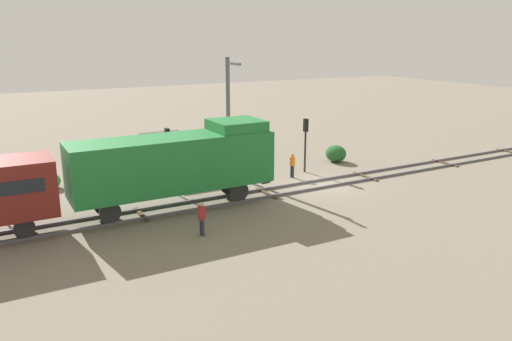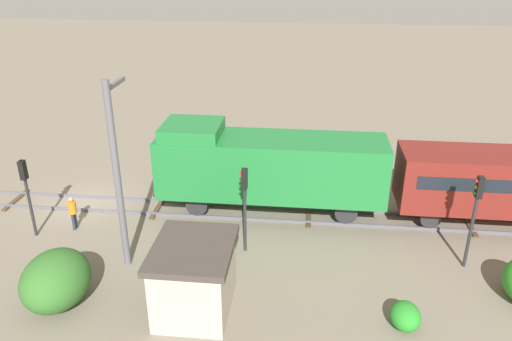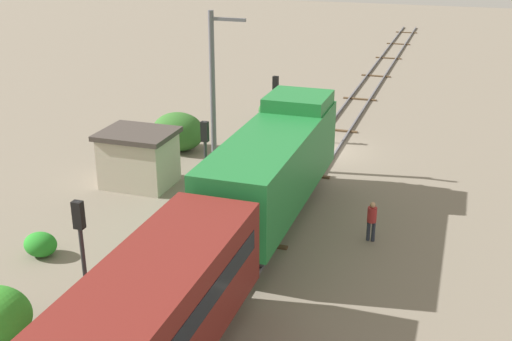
{
  "view_description": "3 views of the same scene",
  "coord_description": "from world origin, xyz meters",
  "px_view_note": "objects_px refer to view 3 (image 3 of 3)",
  "views": [
    {
      "loc": [
        -25.24,
        18.71,
        9.33
      ],
      "look_at": [
        -1.29,
        5.42,
        1.99
      ],
      "focal_mm": 35.0,
      "sensor_mm": 36.0,
      "label": 1
    },
    {
      "loc": [
        22.3,
        11.55,
        12.51
      ],
      "look_at": [
        0.81,
        9.19,
        2.8
      ],
      "focal_mm": 35.0,
      "sensor_mm": 36.0,
      "label": 2
    },
    {
      "loc": [
        -7.13,
        33.55,
        12.12
      ],
      "look_at": [
        0.99,
        9.14,
        2.09
      ],
      "focal_mm": 45.0,
      "sensor_mm": 36.0,
      "label": 3
    }
  ],
  "objects_px": {
    "traffic_signal_mid": "(205,148)",
    "relay_hut": "(139,158)",
    "traffic_signal_near": "(275,96)",
    "worker_by_signal": "(372,218)",
    "traffic_signal_far": "(81,239)",
    "catenary_mast": "(214,87)",
    "locomotive": "(275,162)",
    "worker_near_track": "(281,133)"
  },
  "relations": [
    {
      "from": "traffic_signal_near",
      "to": "worker_near_track",
      "type": "distance_m",
      "value": 2.46
    },
    {
      "from": "worker_near_track",
      "to": "locomotive",
      "type": "bearing_deg",
      "value": 158.08
    },
    {
      "from": "traffic_signal_mid",
      "to": "traffic_signal_far",
      "type": "bearing_deg",
      "value": 88.79
    },
    {
      "from": "traffic_signal_mid",
      "to": "worker_near_track",
      "type": "bearing_deg",
      "value": -96.75
    },
    {
      "from": "traffic_signal_mid",
      "to": "locomotive",
      "type": "bearing_deg",
      "value": 168.69
    },
    {
      "from": "locomotive",
      "to": "relay_hut",
      "type": "distance_m",
      "value": 7.89
    },
    {
      "from": "traffic_signal_far",
      "to": "catenary_mast",
      "type": "bearing_deg",
      "value": -84.68
    },
    {
      "from": "catenary_mast",
      "to": "locomotive",
      "type": "bearing_deg",
      "value": 131.54
    },
    {
      "from": "traffic_signal_near",
      "to": "traffic_signal_far",
      "type": "bearing_deg",
      "value": 88.83
    },
    {
      "from": "worker_by_signal",
      "to": "catenary_mast",
      "type": "distance_m",
      "value": 11.39
    },
    {
      "from": "traffic_signal_near",
      "to": "worker_near_track",
      "type": "height_order",
      "value": "traffic_signal_near"
    },
    {
      "from": "traffic_signal_mid",
      "to": "traffic_signal_far",
      "type": "xyz_separation_m",
      "value": [
        0.2,
        9.48,
        0.14
      ]
    },
    {
      "from": "locomotive",
      "to": "worker_by_signal",
      "type": "xyz_separation_m",
      "value": [
        -4.2,
        0.37,
        -1.78
      ]
    },
    {
      "from": "traffic_signal_near",
      "to": "worker_by_signal",
      "type": "distance_m",
      "value": 13.44
    },
    {
      "from": "traffic_signal_mid",
      "to": "catenary_mast",
      "type": "relative_size",
      "value": 0.5
    },
    {
      "from": "traffic_signal_far",
      "to": "worker_by_signal",
      "type": "height_order",
      "value": "traffic_signal_far"
    },
    {
      "from": "traffic_signal_mid",
      "to": "traffic_signal_near",
      "type": "bearing_deg",
      "value": -91.14
    },
    {
      "from": "traffic_signal_far",
      "to": "relay_hut",
      "type": "distance_m",
      "value": 11.61
    },
    {
      "from": "traffic_signal_far",
      "to": "worker_near_track",
      "type": "distance_m",
      "value": 18.07
    },
    {
      "from": "traffic_signal_mid",
      "to": "catenary_mast",
      "type": "distance_m",
      "value": 5.34
    },
    {
      "from": "worker_near_track",
      "to": "worker_by_signal",
      "type": "distance_m",
      "value": 11.57
    },
    {
      "from": "traffic_signal_far",
      "to": "worker_near_track",
      "type": "height_order",
      "value": "traffic_signal_far"
    },
    {
      "from": "traffic_signal_far",
      "to": "catenary_mast",
      "type": "xyz_separation_m",
      "value": [
        1.34,
        -14.38,
        1.36
      ]
    },
    {
      "from": "traffic_signal_mid",
      "to": "relay_hut",
      "type": "xyz_separation_m",
      "value": [
        4.1,
        -1.34,
        -1.4
      ]
    },
    {
      "from": "relay_hut",
      "to": "catenary_mast",
      "type": "bearing_deg",
      "value": -125.8
    },
    {
      "from": "traffic_signal_near",
      "to": "worker_near_track",
      "type": "relative_size",
      "value": 2.26
    },
    {
      "from": "worker_by_signal",
      "to": "relay_hut",
      "type": "bearing_deg",
      "value": 141.45
    },
    {
      "from": "traffic_signal_far",
      "to": "worker_near_track",
      "type": "xyz_separation_m",
      "value": [
        -1.2,
        -17.93,
        -1.93
      ]
    },
    {
      "from": "worker_near_track",
      "to": "relay_hut",
      "type": "xyz_separation_m",
      "value": [
        5.1,
        7.1,
        0.4
      ]
    },
    {
      "from": "traffic_signal_mid",
      "to": "traffic_signal_far",
      "type": "relative_size",
      "value": 0.95
    },
    {
      "from": "catenary_mast",
      "to": "relay_hut",
      "type": "distance_m",
      "value": 5.25
    },
    {
      "from": "worker_near_track",
      "to": "traffic_signal_far",
      "type": "bearing_deg",
      "value": 139.51
    },
    {
      "from": "traffic_signal_mid",
      "to": "worker_by_signal",
      "type": "bearing_deg",
      "value": 172.11
    },
    {
      "from": "traffic_signal_far",
      "to": "traffic_signal_near",
      "type": "bearing_deg",
      "value": -91.17
    },
    {
      "from": "traffic_signal_mid",
      "to": "relay_hut",
      "type": "distance_m",
      "value": 4.54
    },
    {
      "from": "catenary_mast",
      "to": "relay_hut",
      "type": "height_order",
      "value": "catenary_mast"
    },
    {
      "from": "locomotive",
      "to": "traffic_signal_far",
      "type": "xyz_separation_m",
      "value": [
        3.6,
        8.8,
        0.16
      ]
    },
    {
      "from": "traffic_signal_near",
      "to": "relay_hut",
      "type": "xyz_separation_m",
      "value": [
        4.3,
        8.7,
        -1.29
      ]
    },
    {
      "from": "locomotive",
      "to": "traffic_signal_mid",
      "type": "xyz_separation_m",
      "value": [
        3.4,
        -0.68,
        0.02
      ]
    },
    {
      "from": "traffic_signal_far",
      "to": "relay_hut",
      "type": "height_order",
      "value": "traffic_signal_far"
    },
    {
      "from": "locomotive",
      "to": "catenary_mast",
      "type": "height_order",
      "value": "catenary_mast"
    },
    {
      "from": "worker_by_signal",
      "to": "traffic_signal_near",
      "type": "bearing_deg",
      "value": 96.73
    }
  ]
}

